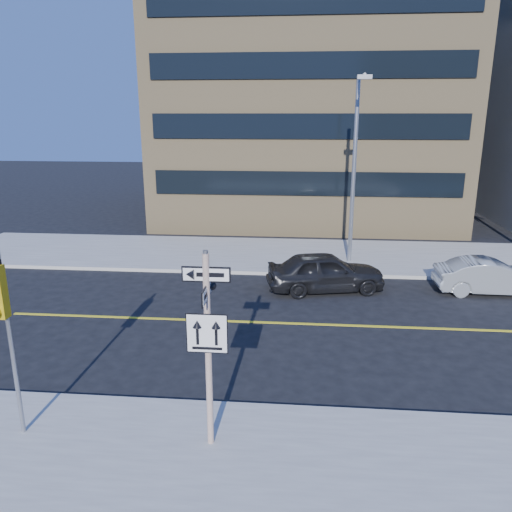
# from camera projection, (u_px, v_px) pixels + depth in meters

# --- Properties ---
(ground) EXTENTS (120.00, 120.00, 0.00)m
(ground) POSITION_uv_depth(u_px,v_px,m) (228.00, 385.00, 12.62)
(ground) COLOR black
(ground) RESTS_ON ground
(sign_pole) EXTENTS (0.92, 0.92, 4.06)m
(sign_pole) POSITION_uv_depth(u_px,v_px,m) (208.00, 340.00, 9.55)
(sign_pole) COLOR white
(sign_pole) RESTS_ON near_sidewalk
(traffic_signal) EXTENTS (0.32, 0.45, 4.00)m
(traffic_signal) POSITION_uv_depth(u_px,v_px,m) (0.00, 307.00, 9.59)
(traffic_signal) COLOR gray
(traffic_signal) RESTS_ON near_sidewalk
(parked_car_a) EXTENTS (2.66, 4.74, 1.52)m
(parked_car_a) POSITION_uv_depth(u_px,v_px,m) (325.00, 272.00, 19.20)
(parked_car_a) COLOR black
(parked_car_a) RESTS_ON ground
(parked_car_b) EXTENTS (1.44, 4.03, 1.32)m
(parked_car_b) POSITION_uv_depth(u_px,v_px,m) (490.00, 277.00, 18.92)
(parked_car_b) COLOR gray
(parked_car_b) RESTS_ON ground
(streetlight_a) EXTENTS (0.55, 2.25, 8.00)m
(streetlight_a) POSITION_uv_depth(u_px,v_px,m) (355.00, 159.00, 21.29)
(streetlight_a) COLOR gray
(streetlight_a) RESTS_ON far_sidewalk
(building_brick) EXTENTS (18.00, 18.00, 18.00)m
(building_brick) POSITION_uv_depth(u_px,v_px,m) (307.00, 78.00, 33.94)
(building_brick) COLOR tan
(building_brick) RESTS_ON ground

